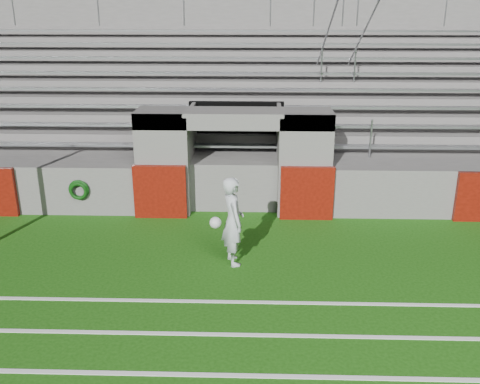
{
  "coord_description": "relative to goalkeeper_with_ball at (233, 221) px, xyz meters",
  "views": [
    {
      "loc": [
        0.53,
        -9.35,
        5.1
      ],
      "look_at": [
        0.2,
        1.8,
        1.1
      ],
      "focal_mm": 40.0,
      "sensor_mm": 36.0,
      "label": 1
    }
  ],
  "objects": [
    {
      "name": "stadium_structure",
      "position": [
        -0.09,
        7.42,
        0.56
      ],
      "size": [
        26.0,
        8.48,
        5.42
      ],
      "color": "#5D5B58",
      "rests_on": "ground"
    },
    {
      "name": "hose_coil",
      "position": [
        -3.91,
        2.38,
        -0.23
      ],
      "size": [
        0.52,
        0.14,
        0.52
      ],
      "color": "#0C3C0C",
      "rests_on": "ground"
    },
    {
      "name": "ground",
      "position": [
        -0.09,
        -0.55,
        -0.93
      ],
      "size": [
        90.0,
        90.0,
        0.0
      ],
      "primitive_type": "plane",
      "color": "#174A0C",
      "rests_on": "ground"
    },
    {
      "name": "goalkeeper_with_ball",
      "position": [
        0.0,
        0.0,
        0.0
      ],
      "size": [
        0.76,
        0.81,
        1.85
      ],
      "color": "#B6BCC0",
      "rests_on": "ground"
    }
  ]
}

